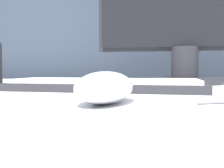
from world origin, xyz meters
TOP-DOWN VIEW (x-y plane):
  - partition_panel at (0.00, 0.67)m, footprint 5.00×0.03m
  - computer_mouse_near at (0.04, -0.19)m, footprint 0.08×0.14m
  - keyboard at (-0.01, 0.01)m, footprint 0.41×0.14m

SIDE VIEW (x-z plane):
  - partition_panel at x=0.00m, z-range 0.00..1.16m
  - keyboard at x=-0.01m, z-range 0.72..0.75m
  - computer_mouse_near at x=0.04m, z-range 0.73..0.77m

